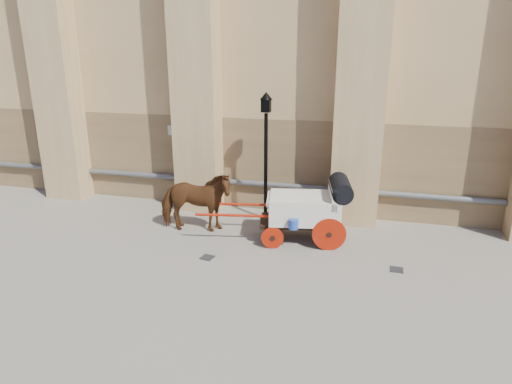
# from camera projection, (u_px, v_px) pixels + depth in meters

# --- Properties ---
(ground) EXTENTS (90.00, 90.00, 0.00)m
(ground) POSITION_uv_depth(u_px,v_px,m) (187.00, 257.00, 11.76)
(ground) COLOR slate
(ground) RESTS_ON ground
(horse) EXTENTS (2.28, 1.32, 1.82)m
(horse) POSITION_uv_depth(u_px,v_px,m) (195.00, 202.00, 13.12)
(horse) COLOR #582D11
(horse) RESTS_ON ground
(carriage) EXTENTS (4.31, 1.85, 1.83)m
(carriage) POSITION_uv_depth(u_px,v_px,m) (310.00, 207.00, 12.48)
(carriage) COLOR black
(carriage) RESTS_ON ground
(street_lamp) EXTENTS (0.37, 0.37, 3.93)m
(street_lamp) POSITION_uv_depth(u_px,v_px,m) (266.00, 154.00, 13.62)
(street_lamp) COLOR black
(street_lamp) RESTS_ON ground
(drain_grate_near) EXTENTS (0.37, 0.37, 0.01)m
(drain_grate_near) POSITION_uv_depth(u_px,v_px,m) (207.00, 257.00, 11.72)
(drain_grate_near) COLOR black
(drain_grate_near) RESTS_ON ground
(drain_grate_far) EXTENTS (0.32, 0.32, 0.01)m
(drain_grate_far) POSITION_uv_depth(u_px,v_px,m) (397.00, 270.00, 11.09)
(drain_grate_far) COLOR black
(drain_grate_far) RESTS_ON ground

